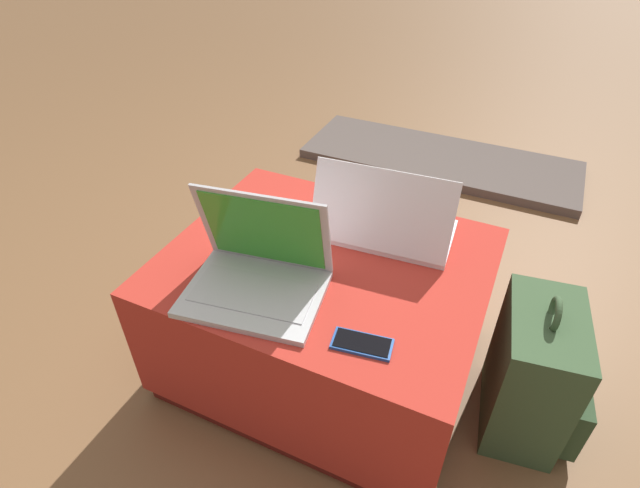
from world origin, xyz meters
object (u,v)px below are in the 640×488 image
object	(u,v)px
laptop_near	(258,271)
cell_phone	(362,344)
laptop_far	(384,223)
backpack	(535,375)

from	to	relation	value
laptop_near	cell_phone	size ratio (longest dim) A/B	2.59
laptop_near	cell_phone	world-z (taller)	laptop_near
laptop_far	backpack	xyz separation A→B (m)	(0.48, -0.10, -0.28)
laptop_near	backpack	world-z (taller)	laptop_near
laptop_near	laptop_far	size ratio (longest dim) A/B	0.93
laptop_far	cell_phone	distance (m)	0.41
laptop_near	laptop_far	bearing A→B (deg)	48.60
laptop_far	backpack	distance (m)	0.57
cell_phone	backpack	bearing A→B (deg)	-61.79
laptop_far	backpack	size ratio (longest dim) A/B	0.85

